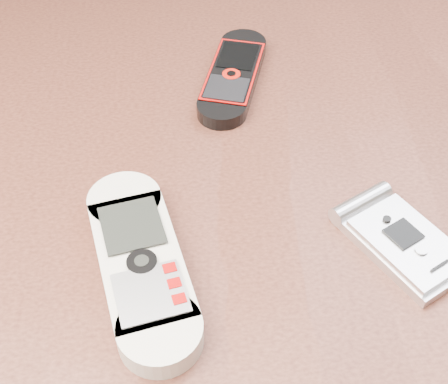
# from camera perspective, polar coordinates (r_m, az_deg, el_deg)

# --- Properties ---
(table) EXTENTS (1.20, 0.80, 0.75)m
(table) POSITION_cam_1_polar(r_m,az_deg,el_deg) (0.55, -0.53, -8.39)
(table) COLOR black
(table) RESTS_ON ground
(nokia_white) EXTENTS (0.09, 0.17, 0.02)m
(nokia_white) POSITION_cam_1_polar(r_m,az_deg,el_deg) (0.42, -7.60, -6.42)
(nokia_white) COLOR beige
(nokia_white) RESTS_ON table
(nokia_black_red) EXTENTS (0.08, 0.15, 0.01)m
(nokia_black_red) POSITION_cam_1_polar(r_m,az_deg,el_deg) (0.57, 0.85, 10.63)
(nokia_black_red) COLOR black
(nokia_black_red) RESTS_ON table
(motorola_razr) EXTENTS (0.09, 0.11, 0.01)m
(motorola_razr) POSITION_cam_1_polar(r_m,az_deg,el_deg) (0.45, 16.16, -4.42)
(motorola_razr) COLOR silver
(motorola_razr) RESTS_ON table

